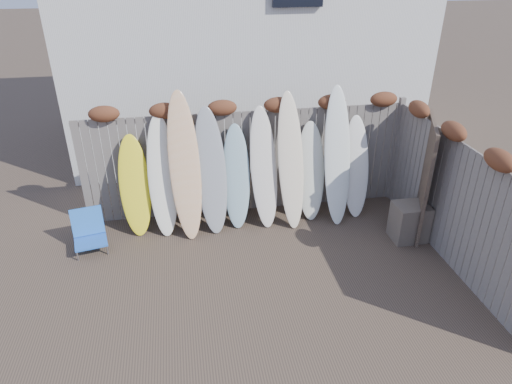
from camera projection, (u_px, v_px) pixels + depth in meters
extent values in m
plane|color=#493A2D|center=(269.00, 286.00, 6.97)|extent=(80.00, 80.00, 0.00)
cube|color=slate|center=(245.00, 163.00, 8.58)|extent=(6.00, 0.10, 2.00)
cube|color=slate|center=(395.00, 150.00, 9.01)|extent=(0.10, 0.10, 2.10)
ellipsoid|color=brown|center=(104.00, 114.00, 7.67)|extent=(0.52, 0.28, 0.28)
ellipsoid|color=brown|center=(164.00, 111.00, 7.82)|extent=(0.52, 0.28, 0.28)
ellipsoid|color=brown|center=(222.00, 108.00, 7.97)|extent=(0.52, 0.28, 0.28)
ellipsoid|color=brown|center=(278.00, 105.00, 8.12)|extent=(0.52, 0.28, 0.28)
ellipsoid|color=brown|center=(332.00, 102.00, 8.27)|extent=(0.52, 0.28, 0.28)
ellipsoid|color=brown|center=(384.00, 99.00, 8.42)|extent=(0.52, 0.28, 0.28)
cube|color=slate|center=(456.00, 206.00, 7.12)|extent=(0.10, 4.40, 2.00)
ellipsoid|color=brown|center=(500.00, 160.00, 5.99)|extent=(0.28, 0.56, 0.28)
ellipsoid|color=brown|center=(454.00, 131.00, 6.95)|extent=(0.28, 0.56, 0.28)
ellipsoid|color=brown|center=(419.00, 109.00, 7.90)|extent=(0.28, 0.56, 0.28)
cube|color=silver|center=(239.00, 20.00, 11.28)|extent=(8.00, 5.00, 6.00)
cube|color=blue|center=(91.00, 242.00, 7.68)|extent=(0.60, 0.55, 0.03)
cube|color=blue|center=(87.00, 221.00, 7.76)|extent=(0.54, 0.26, 0.48)
cylinder|color=#B2B1B9|center=(78.00, 256.00, 7.49)|extent=(0.03, 0.03, 0.19)
cylinder|color=#A7A6AD|center=(76.00, 243.00, 7.81)|extent=(0.03, 0.03, 0.19)
cylinder|color=#A9ABB1|center=(107.00, 250.00, 7.65)|extent=(0.03, 0.03, 0.19)
cylinder|color=silver|center=(105.00, 237.00, 7.97)|extent=(0.03, 0.03, 0.19)
cube|color=brown|center=(409.00, 222.00, 7.97)|extent=(0.58, 0.49, 0.67)
cube|color=brown|center=(423.00, 177.00, 7.97)|extent=(0.60, 1.28, 2.05)
ellipsoid|color=yellow|center=(135.00, 186.00, 8.00)|extent=(0.56, 0.65, 1.75)
ellipsoid|color=white|center=(162.00, 176.00, 7.96)|extent=(0.51, 0.74, 2.09)
ellipsoid|color=#EFC270|center=(185.00, 167.00, 7.84)|extent=(0.59, 0.91, 2.49)
ellipsoid|color=gray|center=(211.00, 171.00, 8.03)|extent=(0.61, 0.81, 2.18)
ellipsoid|color=#93B6BF|center=(236.00, 177.00, 8.22)|extent=(0.54, 0.69, 1.84)
ellipsoid|color=silver|center=(264.00, 168.00, 8.21)|extent=(0.54, 0.79, 2.13)
ellipsoid|color=#F4E2C2|center=(291.00, 161.00, 8.16)|extent=(0.50, 0.86, 2.39)
ellipsoid|color=white|center=(311.00, 171.00, 8.48)|extent=(0.57, 0.68, 1.79)
ellipsoid|color=white|center=(337.00, 156.00, 8.28)|extent=(0.54, 0.89, 2.45)
ellipsoid|color=white|center=(356.00, 167.00, 8.57)|extent=(0.53, 0.70, 1.86)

